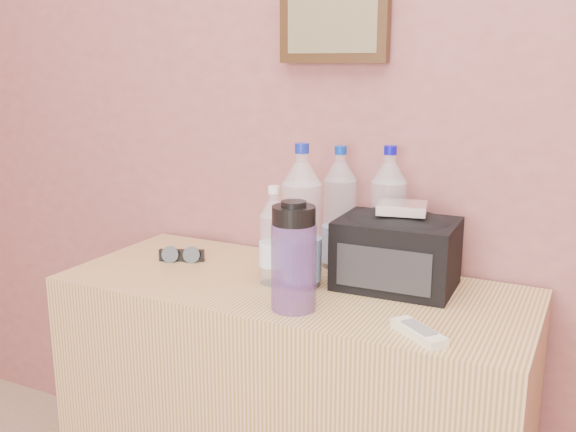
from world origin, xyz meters
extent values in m
plane|color=#A0605E|center=(0.00, 2.00, 1.35)|extent=(4.00, 0.00, 4.00)
cube|color=tan|center=(-0.31, 1.73, 0.37)|extent=(1.18, 0.49, 0.74)
cylinder|color=silver|center=(-0.26, 1.92, 0.88)|extent=(0.09, 0.09, 0.29)
cylinder|color=#0831A5|center=(-0.26, 1.92, 1.05)|extent=(0.03, 0.03, 0.02)
cylinder|color=silver|center=(-0.13, 1.92, 0.88)|extent=(0.09, 0.09, 0.29)
cylinder|color=#0A08AC|center=(-0.13, 1.92, 1.06)|extent=(0.03, 0.03, 0.02)
cylinder|color=#CFF0FF|center=(-0.29, 1.74, 0.89)|extent=(0.10, 0.10, 0.31)
cylinder|color=navy|center=(-0.29, 1.74, 1.08)|extent=(0.03, 0.03, 0.02)
cylinder|color=#ADCBD9|center=(-0.36, 1.72, 0.84)|extent=(0.07, 0.07, 0.21)
cylinder|color=silver|center=(-0.36, 1.72, 0.97)|extent=(0.03, 0.03, 0.02)
cylinder|color=#5A357F|center=(-0.24, 1.59, 0.83)|extent=(0.10, 0.10, 0.20)
cylinder|color=black|center=(-0.24, 1.59, 0.96)|extent=(0.10, 0.10, 0.05)
cube|color=silver|center=(0.06, 1.56, 0.75)|extent=(0.14, 0.12, 0.02)
cube|color=silver|center=(-0.06, 1.82, 0.94)|extent=(0.13, 0.12, 0.02)
camera|label=1|loc=(0.36, 0.37, 1.28)|focal=40.00mm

